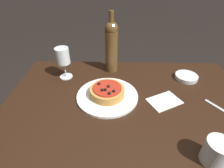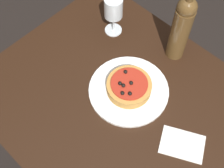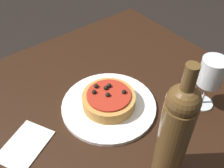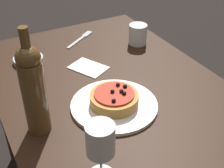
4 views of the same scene
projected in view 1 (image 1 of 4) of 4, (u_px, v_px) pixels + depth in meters
dining_table at (128, 119)px, 0.86m from camera, size 1.17×0.80×0.71m
dinner_plate at (107, 96)px, 0.84m from camera, size 0.29×0.29×0.01m
pizza at (107, 91)px, 0.82m from camera, size 0.16×0.16×0.05m
wine_glass at (63, 57)px, 0.91m from camera, size 0.07×0.07×0.17m
wine_bottle at (111, 46)px, 0.96m from camera, size 0.07×0.07×0.34m
water_cup at (216, 152)px, 0.55m from camera, size 0.08×0.08×0.09m
side_bowl at (186, 77)px, 0.96m from camera, size 0.12×0.12×0.02m
paper_napkin at (164, 101)px, 0.81m from camera, size 0.17×0.16×0.00m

